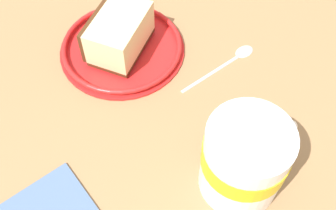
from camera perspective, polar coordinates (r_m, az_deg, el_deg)
name	(u,v)px	position (r cm, az deg, el deg)	size (l,w,h in cm)	color
ground_plane	(172,85)	(59.43, 0.60, 2.82)	(148.63, 148.63, 2.06)	#936D47
small_plate	(122,47)	(62.05, -6.32, 7.88)	(18.41, 18.41, 1.41)	red
cake_slice	(119,33)	(60.06, -6.82, 9.81)	(11.72, 12.01, 5.72)	#472814
tea_mug	(246,158)	(46.29, 10.68, -7.19)	(9.49, 12.31, 10.90)	white
teaspoon	(233,58)	(61.45, 8.95, 6.34)	(3.81, 13.50, 0.80)	silver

